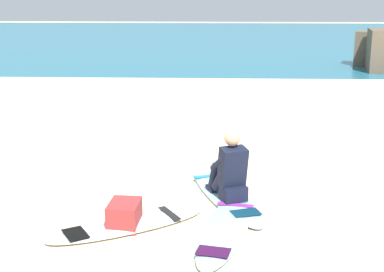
% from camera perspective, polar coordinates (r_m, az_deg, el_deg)
% --- Properties ---
extents(ground_plane, '(80.00, 80.00, 0.00)m').
position_cam_1_polar(ground_plane, '(8.03, -3.96, -5.75)').
color(ground_plane, beige).
extents(sea, '(80.00, 28.00, 0.10)m').
position_cam_1_polar(sea, '(30.44, 0.75, 9.80)').
color(sea, teal).
rests_on(sea, ground).
extents(breaking_foam, '(80.00, 0.90, 0.11)m').
position_cam_1_polar(breaking_foam, '(16.86, -0.59, 5.53)').
color(breaking_foam, white).
rests_on(breaking_foam, ground).
extents(surfboard_main, '(1.30, 2.50, 0.08)m').
position_cam_1_polar(surfboard_main, '(7.85, 3.36, -5.96)').
color(surfboard_main, '#9ED1E5').
rests_on(surfboard_main, ground).
extents(surfer_seated, '(0.58, 0.77, 0.95)m').
position_cam_1_polar(surfer_seated, '(7.52, 3.91, -3.68)').
color(surfer_seated, black).
rests_on(surfer_seated, surfboard_main).
extents(surfboard_spare_near, '(2.02, 1.51, 0.08)m').
position_cam_1_polar(surfboard_spare_near, '(6.91, -6.64, -9.07)').
color(surfboard_spare_near, silver).
rests_on(surfboard_spare_near, ground).
extents(surfboard_spare_far, '(0.99, 2.36, 0.08)m').
position_cam_1_polar(surfboard_spare_far, '(6.82, 3.52, -9.32)').
color(surfboard_spare_far, '#9ED1E5').
rests_on(surfboard_spare_far, ground).
extents(beach_bag, '(0.39, 0.50, 0.32)m').
position_cam_1_polar(beach_bag, '(6.88, -6.96, -8.04)').
color(beach_bag, maroon).
rests_on(beach_bag, ground).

